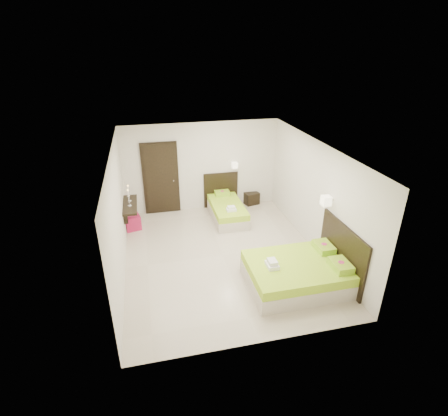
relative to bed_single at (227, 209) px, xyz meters
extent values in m
plane|color=#C1B4A0|center=(-0.56, -1.96, -0.26)|extent=(5.50, 5.50, 0.00)
cube|color=beige|center=(0.00, -0.08, -0.12)|extent=(0.86, 1.73, 0.28)
cube|color=#91C61F|center=(0.00, -0.08, 0.10)|extent=(0.86, 1.71, 0.17)
cube|color=black|center=(0.00, 0.76, 0.28)|extent=(1.04, 0.05, 1.08)
cube|color=#99CA24|center=(0.00, 0.57, 0.25)|extent=(0.43, 0.29, 0.12)
cylinder|color=#CD306D|center=(0.00, 0.57, 0.31)|extent=(0.10, 0.10, 0.00)
cube|color=white|center=(0.00, -0.55, 0.22)|extent=(0.26, 0.19, 0.07)
cube|color=white|center=(0.00, -0.55, 0.29)|extent=(0.19, 0.14, 0.07)
cube|color=white|center=(0.38, 0.61, 1.08)|extent=(0.16, 0.16, 0.17)
cylinder|color=#2D2116|center=(0.38, 0.69, 1.08)|extent=(0.03, 0.16, 0.03)
cube|color=beige|center=(0.68, -3.37, -0.10)|extent=(2.01, 1.51, 0.32)
cube|color=#91C61F|center=(0.68, -3.37, 0.16)|extent=(1.99, 1.49, 0.20)
cube|color=black|center=(1.66, -3.37, 0.37)|extent=(0.05, 1.71, 1.26)
cube|color=#99CA24|center=(1.43, -3.72, 0.33)|extent=(0.34, 0.50, 0.14)
cylinder|color=#CD306D|center=(1.43, -3.72, 0.40)|extent=(0.12, 0.12, 0.00)
cube|color=#99CA24|center=(1.43, -3.02, 0.33)|extent=(0.34, 0.50, 0.14)
cylinder|color=#CD306D|center=(1.43, -3.02, 0.40)|extent=(0.12, 0.12, 0.00)
cube|color=white|center=(0.13, -3.37, 0.30)|extent=(0.22, 0.30, 0.08)
cube|color=white|center=(0.13, -3.37, 0.38)|extent=(0.17, 0.23, 0.08)
cube|color=white|center=(1.51, -2.74, 1.30)|extent=(0.18, 0.18, 0.20)
cylinder|color=#2D2116|center=(1.59, -2.74, 1.30)|extent=(0.16, 0.03, 0.03)
cube|color=black|center=(0.96, 0.73, -0.07)|extent=(0.50, 0.47, 0.38)
cube|color=#9C143E|center=(-2.65, -0.12, -0.06)|extent=(0.48, 0.48, 0.40)
cube|color=black|center=(-1.76, 0.75, 0.79)|extent=(1.02, 0.06, 2.14)
cube|color=black|center=(-1.76, 0.71, 0.79)|extent=(0.88, 0.04, 2.06)
cylinder|color=silver|center=(-1.41, 0.68, 0.74)|extent=(0.03, 0.10, 0.03)
cube|color=black|center=(-2.64, -0.36, 0.56)|extent=(0.35, 1.20, 0.06)
cube|color=black|center=(-2.75, -0.81, 0.41)|extent=(0.10, 0.04, 0.30)
cube|color=black|center=(-2.75, 0.09, 0.41)|extent=(0.10, 0.04, 0.30)
cylinder|color=silver|center=(-2.64, -0.51, 0.60)|extent=(0.10, 0.10, 0.02)
cylinder|color=silver|center=(-2.64, -0.51, 0.72)|extent=(0.02, 0.02, 0.22)
cone|color=silver|center=(-2.64, -0.51, 0.85)|extent=(0.07, 0.07, 0.04)
cylinder|color=white|center=(-2.64, -0.51, 0.94)|extent=(0.02, 0.02, 0.15)
sphere|color=#FFB23F|center=(-2.64, -0.51, 1.03)|extent=(0.02, 0.02, 0.02)
cylinder|color=silver|center=(-2.64, -0.21, 0.60)|extent=(0.10, 0.10, 0.02)
cylinder|color=silver|center=(-2.64, -0.21, 0.72)|extent=(0.02, 0.02, 0.22)
cone|color=silver|center=(-2.64, -0.21, 0.85)|extent=(0.07, 0.07, 0.04)
cylinder|color=white|center=(-2.64, -0.21, 0.94)|extent=(0.02, 0.02, 0.15)
sphere|color=#FFB23F|center=(-2.64, -0.21, 1.03)|extent=(0.02, 0.02, 0.02)
camera|label=1|loc=(-2.12, -8.80, 4.33)|focal=28.00mm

